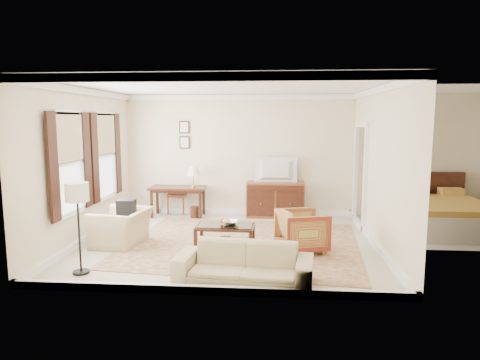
# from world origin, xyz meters

# --- Properties ---
(room_shell) EXTENTS (5.51, 5.01, 2.91)m
(room_shell) POSITION_xyz_m (0.00, 0.00, 2.47)
(room_shell) COLOR beige
(room_shell) RESTS_ON ground
(annex_bedroom) EXTENTS (3.00, 2.70, 2.90)m
(annex_bedroom) POSITION_xyz_m (4.49, 1.15, 0.34)
(annex_bedroom) COLOR beige
(annex_bedroom) RESTS_ON ground
(window_front) EXTENTS (0.12, 1.56, 1.80)m
(window_front) POSITION_xyz_m (-2.70, -0.70, 1.55)
(window_front) COLOR #CCB284
(window_front) RESTS_ON room_shell
(window_rear) EXTENTS (0.12, 1.56, 1.80)m
(window_rear) POSITION_xyz_m (-2.70, 0.90, 1.55)
(window_rear) COLOR #CCB284
(window_rear) RESTS_ON room_shell
(doorway) EXTENTS (0.10, 1.12, 2.25)m
(doorway) POSITION_xyz_m (2.71, 1.50, 1.08)
(doorway) COLOR white
(doorway) RESTS_ON room_shell
(rug) EXTENTS (4.56, 4.01, 0.01)m
(rug) POSITION_xyz_m (0.27, -0.10, 0.01)
(rug) COLOR brown
(rug) RESTS_ON room_shell
(writing_desk) EXTENTS (1.31, 0.66, 0.72)m
(writing_desk) POSITION_xyz_m (-1.43, 2.07, 0.61)
(writing_desk) COLOR #3B1B11
(writing_desk) RESTS_ON room_shell
(desk_chair) EXTENTS (0.47, 0.47, 1.05)m
(desk_chair) POSITION_xyz_m (-1.53, 2.42, 0.53)
(desk_chair) COLOR brown
(desk_chair) RESTS_ON room_shell
(desk_lamp) EXTENTS (0.32, 0.32, 0.50)m
(desk_lamp) POSITION_xyz_m (-1.05, 2.07, 0.97)
(desk_lamp) COLOR silver
(desk_lamp) RESTS_ON writing_desk
(framed_prints) EXTENTS (0.25, 0.04, 0.68)m
(framed_prints) POSITION_xyz_m (-1.33, 2.47, 1.94)
(framed_prints) COLOR #3B1B11
(framed_prints) RESTS_ON room_shell
(sideboard) EXTENTS (1.36, 0.52, 0.83)m
(sideboard) POSITION_xyz_m (0.89, 2.21, 0.42)
(sideboard) COLOR brown
(sideboard) RESTS_ON room_shell
(tv) EXTENTS (0.97, 0.56, 0.13)m
(tv) POSITION_xyz_m (0.89, 2.19, 1.32)
(tv) COLOR black
(tv) RESTS_ON sideboard
(coffee_table) EXTENTS (1.05, 0.63, 0.44)m
(coffee_table) POSITION_xyz_m (-0.01, -0.39, 0.33)
(coffee_table) COLOR #3B1B11
(coffee_table) RESTS_ON room_shell
(fruit_bowl) EXTENTS (0.42, 0.42, 0.10)m
(fruit_bowl) POSITION_xyz_m (0.08, -0.38, 0.49)
(fruit_bowl) COLOR silver
(fruit_bowl) RESTS_ON coffee_table
(book_a) EXTENTS (0.28, 0.06, 0.38)m
(book_a) POSITION_xyz_m (-0.12, -0.35, 0.17)
(book_a) COLOR brown
(book_a) RESTS_ON coffee_table
(book_b) EXTENTS (0.27, 0.12, 0.38)m
(book_b) POSITION_xyz_m (0.12, -0.41, 0.17)
(book_b) COLOR brown
(book_b) RESTS_ON coffee_table
(striped_armchair) EXTENTS (0.92, 0.96, 0.81)m
(striped_armchair) POSITION_xyz_m (1.36, -0.46, 0.40)
(striped_armchair) COLOR maroon
(striped_armchair) RESTS_ON room_shell
(club_armchair) EXTENTS (0.78, 1.09, 0.89)m
(club_armchair) POSITION_xyz_m (-1.95, -0.31, 0.44)
(club_armchair) COLOR #C6B885
(club_armchair) RESTS_ON room_shell
(backpack) EXTENTS (0.33, 0.38, 0.40)m
(backpack) POSITION_xyz_m (-1.86, -0.28, 0.69)
(backpack) COLOR black
(backpack) RESTS_ON club_armchair
(sofa) EXTENTS (1.98, 0.77, 0.75)m
(sofa) POSITION_xyz_m (0.44, -2.03, 0.38)
(sofa) COLOR #C6B885
(sofa) RESTS_ON room_shell
(floor_lamp) EXTENTS (0.34, 0.34, 1.39)m
(floor_lamp) POSITION_xyz_m (-2.04, -1.84, 1.15)
(floor_lamp) COLOR black
(floor_lamp) RESTS_ON room_shell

